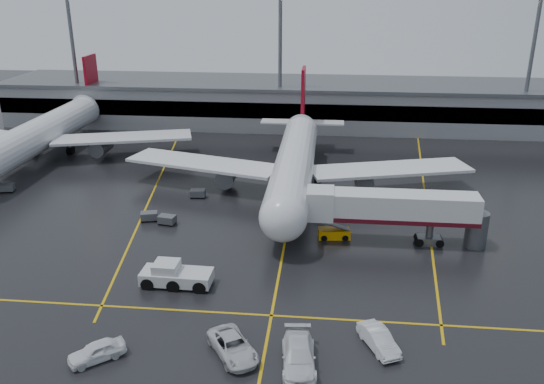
# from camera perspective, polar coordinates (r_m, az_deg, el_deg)

# --- Properties ---
(ground) EXTENTS (220.00, 220.00, 0.00)m
(ground) POSITION_cam_1_polar(r_m,az_deg,el_deg) (70.00, 1.80, -2.54)
(ground) COLOR black
(ground) RESTS_ON ground
(apron_line_centre) EXTENTS (0.25, 90.00, 0.02)m
(apron_line_centre) POSITION_cam_1_polar(r_m,az_deg,el_deg) (69.99, 1.80, -2.53)
(apron_line_centre) COLOR gold
(apron_line_centre) RESTS_ON ground
(apron_line_stop) EXTENTS (60.00, 0.25, 0.02)m
(apron_line_stop) POSITION_cam_1_polar(r_m,az_deg,el_deg) (50.63, -0.06, -12.42)
(apron_line_stop) COLOR gold
(apron_line_stop) RESTS_ON ground
(apron_line_left) EXTENTS (9.99, 69.35, 0.02)m
(apron_line_left) POSITION_cam_1_polar(r_m,az_deg,el_deg) (82.80, -11.62, 0.82)
(apron_line_left) COLOR gold
(apron_line_left) RESTS_ON ground
(apron_line_right) EXTENTS (7.57, 69.64, 0.02)m
(apron_line_right) POSITION_cam_1_polar(r_m,az_deg,el_deg) (80.30, 15.25, -0.14)
(apron_line_right) COLOR gold
(apron_line_right) RESTS_ON ground
(terminal) EXTENTS (122.00, 19.00, 8.60)m
(terminal) POSITION_cam_1_polar(r_m,az_deg,el_deg) (114.54, 3.59, 9.01)
(terminal) COLOR gray
(terminal) RESTS_ON ground
(light_mast_left) EXTENTS (3.00, 1.20, 25.45)m
(light_mast_left) POSITION_cam_1_polar(r_m,az_deg,el_deg) (117.77, -19.51, 13.23)
(light_mast_left) COLOR #595B60
(light_mast_left) RESTS_ON ground
(light_mast_mid) EXTENTS (3.00, 1.20, 25.45)m
(light_mast_mid) POSITION_cam_1_polar(r_m,az_deg,el_deg) (107.33, 0.83, 13.74)
(light_mast_mid) COLOR #595B60
(light_mast_mid) RESTS_ON ground
(light_mast_right) EXTENTS (3.00, 1.20, 25.45)m
(light_mast_right) POSITION_cam_1_polar(r_m,az_deg,el_deg) (112.70, 24.84, 12.22)
(light_mast_right) COLOR #595B60
(light_mast_right) RESTS_ON ground
(main_airliner) EXTENTS (48.80, 45.60, 14.10)m
(main_airliner) POSITION_cam_1_polar(r_m,az_deg,el_deg) (77.59, 2.36, 3.16)
(main_airliner) COLOR silver
(main_airliner) RESTS_ON ground
(second_airliner) EXTENTS (48.80, 45.60, 14.10)m
(second_airliner) POSITION_cam_1_polar(r_m,az_deg,el_deg) (100.33, -21.98, 5.75)
(second_airliner) COLOR silver
(second_airliner) RESTS_ON ground
(jet_bridge) EXTENTS (19.90, 3.40, 6.05)m
(jet_bridge) POSITION_cam_1_polar(r_m,az_deg,el_deg) (63.25, 12.23, -1.80)
(jet_bridge) COLOR silver
(jet_bridge) RESTS_ON ground
(pushback_tractor) EXTENTS (6.89, 3.08, 2.44)m
(pushback_tractor) POSITION_cam_1_polar(r_m,az_deg,el_deg) (55.54, -9.84, -8.36)
(pushback_tractor) COLOR silver
(pushback_tractor) RESTS_ON ground
(belt_loader) EXTENTS (3.74, 2.03, 2.28)m
(belt_loader) POSITION_cam_1_polar(r_m,az_deg,el_deg) (64.62, 6.32, -4.19)
(belt_loader) COLOR orange
(belt_loader) RESTS_ON ground
(service_van_a) EXTENTS (5.21, 6.12, 1.56)m
(service_van_a) POSITION_cam_1_polar(r_m,az_deg,el_deg) (45.79, -3.98, -15.36)
(service_van_a) COLOR silver
(service_van_a) RESTS_ON ground
(service_van_b) EXTENTS (3.08, 6.43, 1.81)m
(service_van_b) POSITION_cam_1_polar(r_m,az_deg,el_deg) (44.58, 2.73, -16.27)
(service_van_b) COLOR silver
(service_van_b) RESTS_ON ground
(service_van_c) EXTENTS (3.48, 4.98, 1.56)m
(service_van_c) POSITION_cam_1_polar(r_m,az_deg,el_deg) (47.22, 10.77, -14.47)
(service_van_c) COLOR silver
(service_van_c) RESTS_ON ground
(service_van_d) EXTENTS (4.56, 4.14, 1.50)m
(service_van_d) POSITION_cam_1_polar(r_m,az_deg,el_deg) (47.24, -17.37, -15.17)
(service_van_d) COLOR white
(service_van_d) RESTS_ON ground
(baggage_cart_a) EXTENTS (2.20, 1.63, 1.12)m
(baggage_cart_a) POSITION_cam_1_polar(r_m,az_deg,el_deg) (68.86, -10.61, -2.75)
(baggage_cart_a) COLOR #595B60
(baggage_cart_a) RESTS_ON ground
(baggage_cart_b) EXTENTS (2.26, 1.76, 1.12)m
(baggage_cart_b) POSITION_cam_1_polar(r_m,az_deg,el_deg) (70.30, -12.37, -2.38)
(baggage_cart_b) COLOR #595B60
(baggage_cart_b) RESTS_ON ground
(baggage_cart_c) EXTENTS (2.10, 1.45, 1.12)m
(baggage_cart_c) POSITION_cam_1_polar(r_m,az_deg,el_deg) (76.54, -7.54, -0.11)
(baggage_cart_c) COLOR #595B60
(baggage_cart_c) RESTS_ON ground
(baggage_cart_e) EXTENTS (2.25, 1.73, 1.12)m
(baggage_cart_e) POSITION_cam_1_polar(r_m,az_deg,el_deg) (86.21, -25.34, 0.42)
(baggage_cart_e) COLOR #595B60
(baggage_cart_e) RESTS_ON ground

